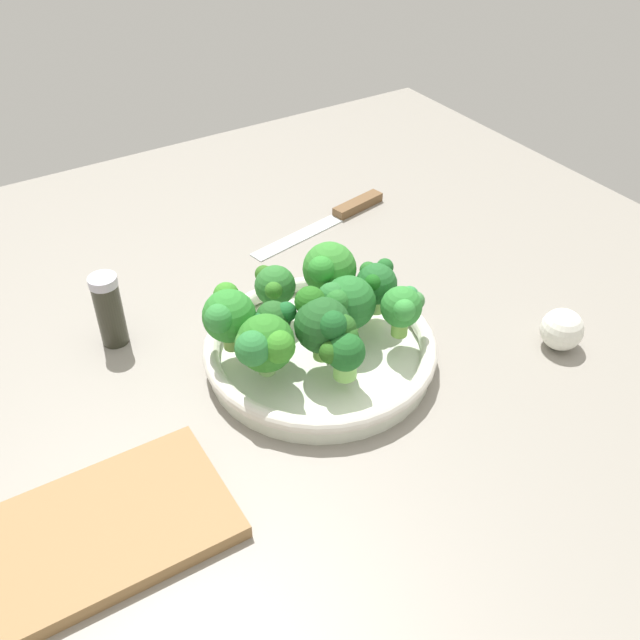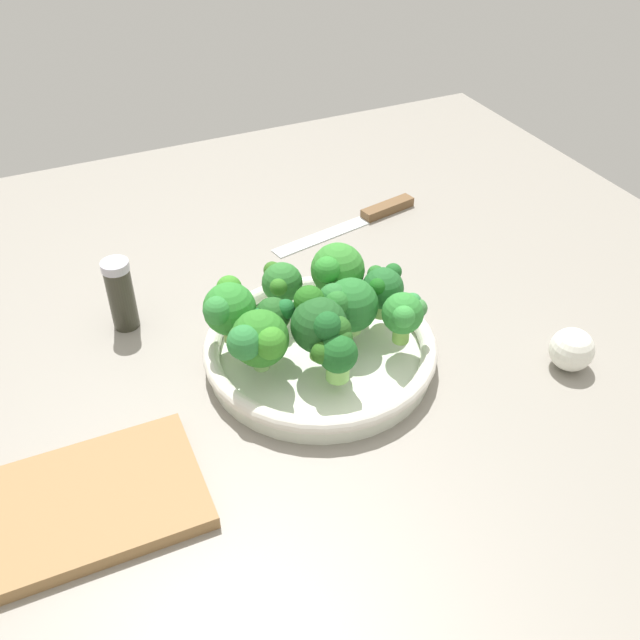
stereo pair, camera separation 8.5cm
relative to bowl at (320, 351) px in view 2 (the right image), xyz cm
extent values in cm
cube|color=gray|center=(-1.14, -3.16, -3.10)|extent=(130.00, 130.00, 2.50)
cylinder|color=silver|center=(0.00, 0.00, -1.03)|extent=(27.14, 27.14, 1.63)
torus|color=silver|center=(0.00, 0.00, 0.78)|extent=(28.27, 28.27, 1.99)
cylinder|color=#96D561|center=(5.13, -1.99, 3.11)|extent=(1.93, 1.93, 2.66)
sphere|color=#245A24|center=(5.13, -1.99, 5.80)|extent=(4.21, 4.21, 4.21)
sphere|color=#1B5B29|center=(6.66, -2.00, 6.07)|extent=(2.12, 2.12, 2.12)
sphere|color=#1C622B|center=(3.80, -1.23, 6.71)|extent=(2.44, 2.44, 2.44)
sphere|color=#1F611C|center=(6.24, -1.47, 6.05)|extent=(2.50, 2.50, 2.50)
cylinder|color=#86C151|center=(-8.69, 4.16, 3.02)|extent=(2.01, 2.01, 2.50)
sphere|color=#328734|center=(-8.69, 4.16, 5.88)|extent=(4.96, 4.96, 4.96)
sphere|color=#3F8240|center=(-10.47, 4.48, 6.27)|extent=(2.31, 2.31, 2.31)
sphere|color=green|center=(-7.85, 5.69, 6.75)|extent=(2.66, 2.66, 2.66)
sphere|color=#338841|center=(-10.12, 3.77, 6.83)|extent=(2.15, 2.15, 2.15)
cylinder|color=#90D164|center=(-5.32, -6.24, 3.05)|extent=(2.10, 2.10, 2.55)
sphere|color=#378830|center=(-5.32, -6.24, 6.53)|extent=(6.79, 6.79, 6.79)
sphere|color=#37843F|center=(-7.34, -7.05, 6.94)|extent=(2.90, 2.90, 2.90)
sphere|color=#308B2E|center=(-3.06, -4.61, 8.18)|extent=(3.27, 3.27, 3.27)
cylinder|color=#93BF5B|center=(9.53, -4.39, 3.09)|extent=(1.96, 1.96, 2.63)
sphere|color=#308630|center=(9.53, -4.39, 6.44)|extent=(6.25, 6.25, 6.25)
sphere|color=#3C8E29|center=(8.72, -6.58, 7.71)|extent=(3.07, 3.07, 3.07)
sphere|color=#328639|center=(11.25, -3.56, 7.59)|extent=(3.42, 3.42, 3.42)
cylinder|color=#85C053|center=(1.39, 2.73, 3.05)|extent=(2.20, 2.20, 2.55)
sphere|color=#215724|center=(1.39, 2.73, 6.44)|extent=(6.49, 6.49, 6.49)
sphere|color=#275E1F|center=(0.13, 4.98, 7.10)|extent=(3.03, 3.03, 3.03)
sphere|color=#256A1C|center=(1.46, 0.21, 8.18)|extent=(3.62, 3.62, 3.62)
sphere|color=#1B5B24|center=(1.40, 4.77, 7.77)|extent=(3.42, 3.42, 3.42)
cylinder|color=#97CA6E|center=(-4.12, -0.11, 2.63)|extent=(2.74, 2.74, 1.71)
sphere|color=#27712D|center=(-4.12, -0.11, 5.61)|extent=(6.55, 6.55, 6.55)
sphere|color=#29712B|center=(-1.76, 0.77, 7.15)|extent=(3.13, 3.13, 3.13)
sphere|color=#2B7432|center=(-1.97, -0.44, 7.01)|extent=(3.66, 3.66, 3.66)
cylinder|color=#7FB360|center=(8.10, 1.61, 2.82)|extent=(1.91, 1.91, 2.09)
sphere|color=#2F7D26|center=(8.10, 1.61, 6.00)|extent=(6.58, 6.58, 6.58)
sphere|color=#398B26|center=(7.74, 3.93, 6.98)|extent=(3.69, 3.69, 3.69)
sphere|color=#3B8332|center=(10.03, 1.13, 6.55)|extent=(2.87, 2.87, 2.87)
sphere|color=#2D7F3A|center=(10.33, 2.96, 7.21)|extent=(3.93, 3.93, 3.93)
cylinder|color=#93C363|center=(1.39, -8.24, 2.69)|extent=(2.53, 2.53, 1.83)
sphere|color=#2F742F|center=(1.39, -8.24, 5.27)|extent=(5.14, 5.14, 5.14)
sphere|color=#337623|center=(2.54, -6.49, 6.08)|extent=(2.20, 2.20, 2.20)
sphere|color=#32691F|center=(1.87, -10.24, 6.04)|extent=(2.25, 2.25, 2.25)
cylinder|color=#80C25A|center=(1.00, 6.88, 2.84)|extent=(2.68, 2.68, 2.13)
sphere|color=#1D5F24|center=(1.00, 6.88, 5.35)|extent=(4.44, 4.44, 4.44)
sphere|color=#295F20|center=(0.03, 5.86, 6.44)|extent=(2.45, 2.45, 2.45)
sphere|color=#235F1C|center=(0.69, 5.18, 5.93)|extent=(2.49, 2.49, 2.49)
sphere|color=#285E1A|center=(2.67, 6.37, 5.62)|extent=(2.56, 2.56, 2.56)
cylinder|color=#A0DA73|center=(-9.16, -1.51, 2.85)|extent=(2.79, 2.79, 2.15)
sphere|color=#22632A|center=(-9.16, -1.51, 5.62)|extent=(5.21, 5.21, 5.21)
sphere|color=#1A5F19|center=(-7.92, -0.56, 6.81)|extent=(2.21, 2.21, 2.21)
sphere|color=#206126|center=(-11.03, -2.39, 6.97)|extent=(2.16, 2.16, 2.16)
sphere|color=#276A27|center=(-9.03, -3.55, 6.75)|extent=(2.16, 2.16, 2.16)
cube|color=silver|center=(-12.49, -26.38, -1.65)|extent=(17.18, 5.89, 0.40)
cube|color=brown|center=(-25.53, -28.99, -1.10)|extent=(9.85, 4.04, 1.50)
cube|color=olive|center=(31.66, 10.07, -1.05)|extent=(26.17, 15.65, 1.60)
sphere|color=white|center=(-27.13, 13.33, 0.82)|extent=(5.35, 5.35, 5.35)
cylinder|color=#323226|center=(19.84, -17.31, 2.50)|extent=(3.34, 3.34, 8.70)
cylinder|color=#B6B4C4|center=(19.84, -17.31, 7.43)|extent=(3.51, 3.51, 1.17)
camera|label=1|loc=(35.39, 56.37, 57.10)|focal=40.54mm
camera|label=2|loc=(27.96, 60.40, 57.10)|focal=40.54mm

